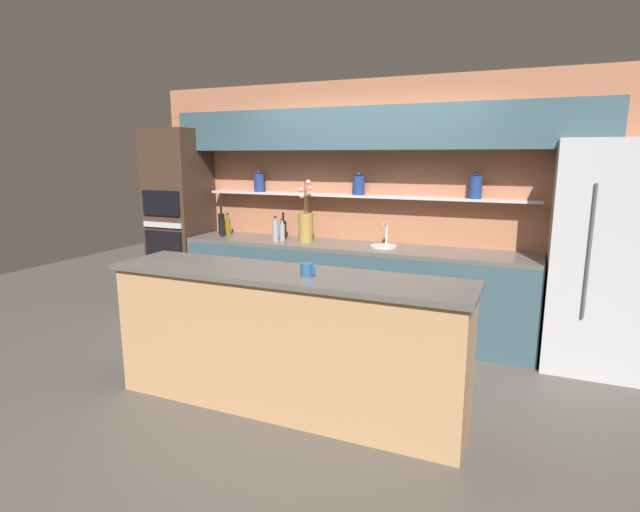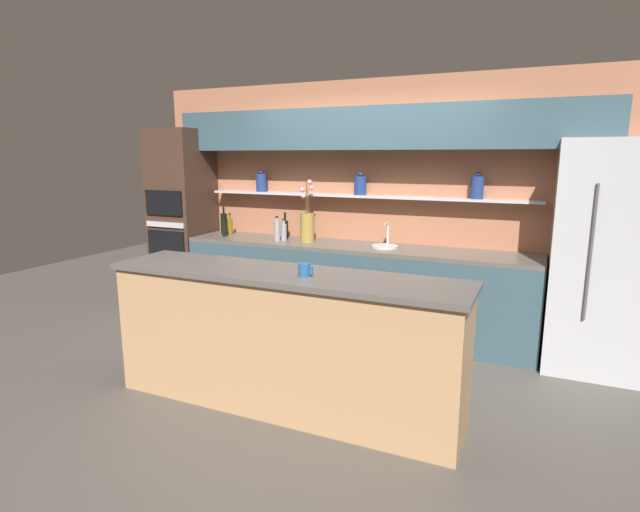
% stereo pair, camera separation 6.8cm
% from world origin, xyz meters
% --- Properties ---
extents(ground_plane, '(12.00, 12.00, 0.00)m').
position_xyz_m(ground_plane, '(0.00, 0.00, 0.00)').
color(ground_plane, '#4C4742').
extents(back_wall_unit, '(5.20, 0.44, 2.60)m').
position_xyz_m(back_wall_unit, '(-0.00, 1.53, 1.55)').
color(back_wall_unit, '#A86647').
rests_on(back_wall_unit, ground_plane).
extents(back_counter_unit, '(3.68, 0.62, 0.92)m').
position_xyz_m(back_counter_unit, '(-0.13, 1.24, 0.46)').
color(back_counter_unit, '#334C56').
rests_on(back_counter_unit, ground_plane).
extents(island_counter, '(2.65, 0.61, 1.02)m').
position_xyz_m(island_counter, '(0.00, -0.50, 0.51)').
color(island_counter, tan).
rests_on(island_counter, ground_plane).
extents(refrigerator, '(0.87, 0.73, 1.96)m').
position_xyz_m(refrigerator, '(2.16, 1.20, 0.98)').
color(refrigerator, '#B7B7BC').
rests_on(refrigerator, ground_plane).
extents(oven_tower, '(0.61, 0.64, 2.13)m').
position_xyz_m(oven_tower, '(-2.30, 1.24, 1.06)').
color(oven_tower, '#3D281E').
rests_on(oven_tower, ground_plane).
extents(flower_vase, '(0.16, 0.15, 0.66)m').
position_xyz_m(flower_vase, '(-0.64, 1.23, 1.10)').
color(flower_vase, olive).
rests_on(flower_vase, back_counter_unit).
extents(sink_fixture, '(0.27, 0.27, 0.25)m').
position_xyz_m(sink_fixture, '(0.22, 1.25, 0.95)').
color(sink_fixture, '#B7B7BC').
rests_on(sink_fixture, back_counter_unit).
extents(bottle_wine_0, '(0.08, 0.08, 0.33)m').
position_xyz_m(bottle_wine_0, '(-1.79, 1.35, 1.04)').
color(bottle_wine_0, black).
rests_on(bottle_wine_0, back_counter_unit).
extents(bottle_oil_1, '(0.06, 0.06, 0.25)m').
position_xyz_m(bottle_oil_1, '(-1.68, 1.32, 1.02)').
color(bottle_oil_1, brown).
rests_on(bottle_oil_1, back_counter_unit).
extents(bottle_sauce_2, '(0.05, 0.05, 0.18)m').
position_xyz_m(bottle_sauce_2, '(-1.66, 1.17, 1.00)').
color(bottle_sauce_2, black).
rests_on(bottle_sauce_2, back_counter_unit).
extents(bottle_wine_3, '(0.07, 0.07, 0.29)m').
position_xyz_m(bottle_wine_3, '(-0.98, 1.37, 1.02)').
color(bottle_wine_3, black).
rests_on(bottle_wine_3, back_counter_unit).
extents(bottle_spirit_4, '(0.07, 0.07, 0.27)m').
position_xyz_m(bottle_spirit_4, '(-0.96, 1.14, 1.03)').
color(bottle_spirit_4, gray).
rests_on(bottle_spirit_4, back_counter_unit).
extents(bottle_spirit_5, '(0.06, 0.06, 0.24)m').
position_xyz_m(bottle_spirit_5, '(-0.91, 1.21, 1.02)').
color(bottle_spirit_5, gray).
rests_on(bottle_spirit_5, back_counter_unit).
extents(coffee_mug, '(0.11, 0.09, 0.09)m').
position_xyz_m(coffee_mug, '(0.19, -0.54, 1.06)').
color(coffee_mug, '#235184').
rests_on(coffee_mug, island_counter).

